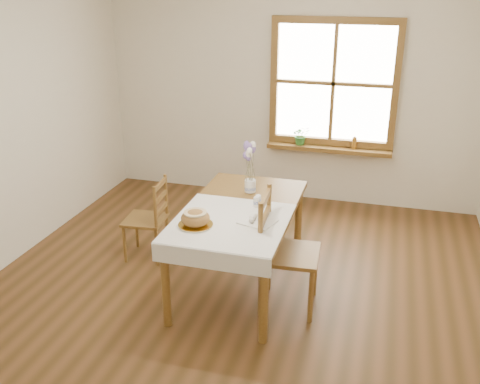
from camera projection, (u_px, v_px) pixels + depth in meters
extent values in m
plane|color=brown|center=(230.00, 302.00, 4.57)|extent=(5.00, 5.00, 0.00)
cube|color=white|center=(290.00, 93.00, 6.31)|extent=(4.50, 0.10, 2.60)
cube|color=white|center=(21.00, 377.00, 1.85)|extent=(4.50, 0.10, 2.60)
cube|color=brown|center=(338.00, 20.00, 5.84)|extent=(1.46, 0.08, 0.08)
cube|color=brown|center=(330.00, 142.00, 6.35)|extent=(1.46, 0.08, 0.08)
cube|color=brown|center=(274.00, 81.00, 6.27)|extent=(0.08, 0.08, 1.30)
cube|color=brown|center=(396.00, 87.00, 5.92)|extent=(0.08, 0.08, 1.30)
cube|color=brown|center=(333.00, 84.00, 6.10)|extent=(0.04, 0.06, 1.30)
cube|color=brown|center=(333.00, 84.00, 6.10)|extent=(1.30, 0.06, 0.04)
cube|color=white|center=(334.00, 83.00, 6.12)|extent=(1.30, 0.01, 1.30)
cube|color=brown|center=(329.00, 149.00, 6.33)|extent=(1.46, 0.20, 0.05)
cube|color=brown|center=(240.00, 211.00, 4.57)|extent=(0.90, 1.60, 0.05)
cylinder|color=brown|center=(166.00, 287.00, 4.15)|extent=(0.07, 0.07, 0.70)
cylinder|color=brown|center=(264.00, 302.00, 3.95)|extent=(0.07, 0.07, 0.70)
cylinder|color=brown|center=(223.00, 212.00, 5.47)|extent=(0.07, 0.07, 0.70)
cylinder|color=brown|center=(298.00, 221.00, 5.27)|extent=(0.07, 0.07, 0.70)
cube|color=white|center=(230.00, 222.00, 4.28)|extent=(0.91, 0.99, 0.01)
cylinder|color=silver|center=(196.00, 225.00, 4.21)|extent=(0.29, 0.29, 0.01)
ellipsoid|color=#AF7E3E|center=(195.00, 217.00, 4.19)|extent=(0.23, 0.23, 0.13)
cube|color=white|center=(257.00, 222.00, 4.27)|extent=(0.32, 0.29, 0.01)
cylinder|color=silver|center=(258.00, 199.00, 4.59)|extent=(0.06, 0.06, 0.09)
cylinder|color=silver|center=(256.00, 201.00, 4.54)|extent=(0.06, 0.06, 0.10)
cylinder|color=silver|center=(250.00, 187.00, 4.87)|extent=(0.11, 0.11, 0.11)
imported|color=#357E32|center=(301.00, 137.00, 6.37)|extent=(0.27, 0.28, 0.18)
cylinder|color=#9D631C|center=(354.00, 143.00, 6.22)|extent=(0.06, 0.06, 0.15)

